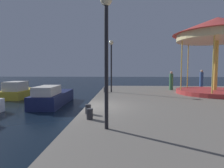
% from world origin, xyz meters
% --- Properties ---
extents(ground_plane, '(120.00, 120.00, 0.00)m').
position_xyz_m(ground_plane, '(0.00, 0.00, 0.00)').
color(ground_plane, black).
extents(motorboat_navy, '(2.02, 5.41, 1.51)m').
position_xyz_m(motorboat_navy, '(-3.35, 4.34, 0.58)').
color(motorboat_navy, '#19214C').
rests_on(motorboat_navy, ground).
extents(motorboat_yellow, '(2.22, 4.38, 1.56)m').
position_xyz_m(motorboat_yellow, '(-7.80, 7.78, 0.57)').
color(motorboat_yellow, gold).
rests_on(motorboat_yellow, ground).
extents(carousel, '(6.39, 6.39, 5.73)m').
position_xyz_m(carousel, '(8.95, 5.10, 5.11)').
color(carousel, '#B23333').
rests_on(carousel, quay_dock).
extents(lamp_post_mid_promenade, '(0.36, 0.36, 4.09)m').
position_xyz_m(lamp_post_mid_promenade, '(1.32, -3.57, 3.62)').
color(lamp_post_mid_promenade, black).
rests_on(lamp_post_mid_promenade, quay_dock).
extents(lamp_post_far_end, '(0.36, 0.36, 4.23)m').
position_xyz_m(lamp_post_far_end, '(1.01, 5.96, 3.70)').
color(lamp_post_far_end, black).
rests_on(lamp_post_far_end, quay_dock).
extents(bollard_center, '(0.24, 0.24, 0.40)m').
position_xyz_m(bollard_center, '(0.52, 5.72, 1.00)').
color(bollard_center, '#2D2D33').
rests_on(bollard_center, quay_dock).
extents(bollard_south, '(0.24, 0.24, 0.40)m').
position_xyz_m(bollard_south, '(0.61, -2.49, 1.00)').
color(bollard_south, '#2D2D33').
rests_on(bollard_south, quay_dock).
extents(bollard_north, '(0.24, 0.24, 0.40)m').
position_xyz_m(bollard_north, '(0.40, -1.68, 1.00)').
color(bollard_north, '#2D2D33').
rests_on(bollard_north, quay_dock).
extents(person_far_corner, '(0.34, 0.34, 1.83)m').
position_xyz_m(person_far_corner, '(9.82, 9.43, 1.66)').
color(person_far_corner, '#2D4C8C').
rests_on(person_far_corner, quay_dock).
extents(person_near_carousel, '(0.34, 0.34, 1.71)m').
position_xyz_m(person_near_carousel, '(6.42, 7.83, 1.60)').
color(person_near_carousel, '#387247').
rests_on(person_near_carousel, quay_dock).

